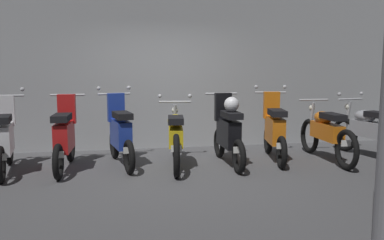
{
  "coord_description": "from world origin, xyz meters",
  "views": [
    {
      "loc": [
        -0.9,
        -6.01,
        1.63
      ],
      "look_at": [
        0.29,
        0.51,
        0.75
      ],
      "focal_mm": 38.03,
      "sensor_mm": 36.0,
      "label": 1
    }
  ],
  "objects_px": {
    "motorbike_slot_2": "(65,137)",
    "motorbike_slot_5": "(228,131)",
    "motorbike_slot_3": "(120,134)",
    "motorbike_slot_7": "(326,133)",
    "motorbike_slot_4": "(176,137)",
    "motorbike_slot_6": "(274,130)",
    "motorbike_slot_1": "(5,139)",
    "motorbike_slot_8": "(370,130)"
  },
  "relations": [
    {
      "from": "motorbike_slot_2",
      "to": "motorbike_slot_5",
      "type": "height_order",
      "value": "same"
    },
    {
      "from": "motorbike_slot_3",
      "to": "motorbike_slot_7",
      "type": "bearing_deg",
      "value": -4.71
    },
    {
      "from": "motorbike_slot_4",
      "to": "motorbike_slot_6",
      "type": "xyz_separation_m",
      "value": [
        1.75,
        0.15,
        0.04
      ]
    },
    {
      "from": "motorbike_slot_5",
      "to": "motorbike_slot_6",
      "type": "distance_m",
      "value": 0.9
    },
    {
      "from": "motorbike_slot_4",
      "to": "motorbike_slot_1",
      "type": "bearing_deg",
      "value": 178.28
    },
    {
      "from": "motorbike_slot_4",
      "to": "motorbike_slot_7",
      "type": "relative_size",
      "value": 1.0
    },
    {
      "from": "motorbike_slot_1",
      "to": "motorbike_slot_3",
      "type": "distance_m",
      "value": 1.75
    },
    {
      "from": "motorbike_slot_1",
      "to": "motorbike_slot_6",
      "type": "height_order",
      "value": "same"
    },
    {
      "from": "motorbike_slot_2",
      "to": "motorbike_slot_3",
      "type": "xyz_separation_m",
      "value": [
        0.86,
        0.13,
        0.0
      ]
    },
    {
      "from": "motorbike_slot_1",
      "to": "motorbike_slot_3",
      "type": "xyz_separation_m",
      "value": [
        1.75,
        0.16,
        0.0
      ]
    },
    {
      "from": "motorbike_slot_8",
      "to": "motorbike_slot_4",
      "type": "bearing_deg",
      "value": -179.91
    },
    {
      "from": "motorbike_slot_6",
      "to": "motorbike_slot_7",
      "type": "distance_m",
      "value": 0.89
    },
    {
      "from": "motorbike_slot_3",
      "to": "motorbike_slot_6",
      "type": "relative_size",
      "value": 1.0
    },
    {
      "from": "motorbike_slot_2",
      "to": "motorbike_slot_8",
      "type": "height_order",
      "value": "motorbike_slot_2"
    },
    {
      "from": "motorbike_slot_6",
      "to": "motorbike_slot_8",
      "type": "xyz_separation_m",
      "value": [
        1.74,
        -0.14,
        -0.04
      ]
    },
    {
      "from": "motorbike_slot_3",
      "to": "motorbike_slot_1",
      "type": "bearing_deg",
      "value": -174.77
    },
    {
      "from": "motorbike_slot_8",
      "to": "motorbike_slot_6",
      "type": "bearing_deg",
      "value": 175.3
    },
    {
      "from": "motorbike_slot_7",
      "to": "motorbike_slot_8",
      "type": "relative_size",
      "value": 1.01
    },
    {
      "from": "motorbike_slot_2",
      "to": "motorbike_slot_8",
      "type": "xyz_separation_m",
      "value": [
        5.24,
        -0.11,
        -0.03
      ]
    },
    {
      "from": "motorbike_slot_2",
      "to": "motorbike_slot_7",
      "type": "relative_size",
      "value": 0.86
    },
    {
      "from": "motorbike_slot_8",
      "to": "motorbike_slot_2",
      "type": "bearing_deg",
      "value": 178.85
    },
    {
      "from": "motorbike_slot_8",
      "to": "motorbike_slot_1",
      "type": "bearing_deg",
      "value": 179.31
    },
    {
      "from": "motorbike_slot_1",
      "to": "motorbike_slot_6",
      "type": "distance_m",
      "value": 4.39
    },
    {
      "from": "motorbike_slot_5",
      "to": "motorbike_slot_3",
      "type": "bearing_deg",
      "value": 171.0
    },
    {
      "from": "motorbike_slot_3",
      "to": "motorbike_slot_6",
      "type": "distance_m",
      "value": 2.64
    },
    {
      "from": "motorbike_slot_1",
      "to": "motorbike_slot_5",
      "type": "bearing_deg",
      "value": -1.93
    },
    {
      "from": "motorbike_slot_5",
      "to": "motorbike_slot_8",
      "type": "bearing_deg",
      "value": 0.98
    },
    {
      "from": "motorbike_slot_1",
      "to": "motorbike_slot_3",
      "type": "relative_size",
      "value": 1.01
    },
    {
      "from": "motorbike_slot_4",
      "to": "motorbike_slot_8",
      "type": "height_order",
      "value": "same"
    },
    {
      "from": "motorbike_slot_2",
      "to": "motorbike_slot_7",
      "type": "xyz_separation_m",
      "value": [
        4.37,
        -0.16,
        -0.03
      ]
    },
    {
      "from": "motorbike_slot_1",
      "to": "motorbike_slot_4",
      "type": "bearing_deg",
      "value": -1.72
    },
    {
      "from": "motorbike_slot_1",
      "to": "motorbike_slot_6",
      "type": "xyz_separation_m",
      "value": [
        4.39,
        0.07,
        0.0
      ]
    },
    {
      "from": "motorbike_slot_3",
      "to": "motorbike_slot_4",
      "type": "xyz_separation_m",
      "value": [
        0.89,
        -0.24,
        -0.04
      ]
    },
    {
      "from": "motorbike_slot_1",
      "to": "motorbike_slot_4",
      "type": "distance_m",
      "value": 2.63
    },
    {
      "from": "motorbike_slot_5",
      "to": "motorbike_slot_7",
      "type": "xyz_separation_m",
      "value": [
        1.75,
        -0.01,
        -0.08
      ]
    },
    {
      "from": "motorbike_slot_6",
      "to": "motorbike_slot_7",
      "type": "xyz_separation_m",
      "value": [
        0.87,
        -0.2,
        -0.04
      ]
    },
    {
      "from": "motorbike_slot_6",
      "to": "motorbike_slot_7",
      "type": "bearing_deg",
      "value": -12.87
    },
    {
      "from": "motorbike_slot_2",
      "to": "motorbike_slot_1",
      "type": "bearing_deg",
      "value": -177.91
    },
    {
      "from": "motorbike_slot_6",
      "to": "motorbike_slot_4",
      "type": "bearing_deg",
      "value": -175.17
    },
    {
      "from": "motorbike_slot_5",
      "to": "motorbike_slot_8",
      "type": "height_order",
      "value": "motorbike_slot_5"
    },
    {
      "from": "motorbike_slot_2",
      "to": "motorbike_slot_3",
      "type": "distance_m",
      "value": 0.87
    },
    {
      "from": "motorbike_slot_2",
      "to": "motorbike_slot_5",
      "type": "bearing_deg",
      "value": -3.28
    }
  ]
}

